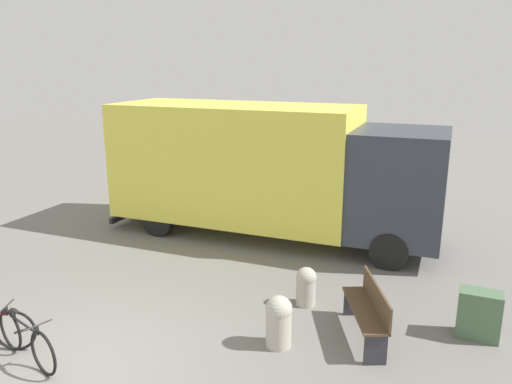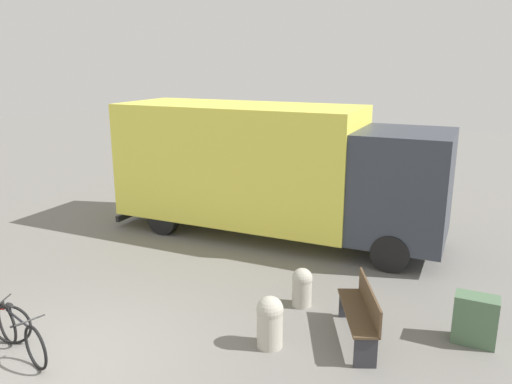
{
  "view_description": "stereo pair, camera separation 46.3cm",
  "coord_description": "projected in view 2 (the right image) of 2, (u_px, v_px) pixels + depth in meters",
  "views": [
    {
      "loc": [
        5.03,
        -4.76,
        4.38
      ],
      "look_at": [
        1.05,
        4.52,
        1.72
      ],
      "focal_mm": 35.0,
      "sensor_mm": 36.0,
      "label": 1
    },
    {
      "loc": [
        5.45,
        -4.56,
        4.38
      ],
      "look_at": [
        1.05,
        4.52,
        1.72
      ],
      "focal_mm": 35.0,
      "sensor_mm": 36.0,
      "label": 2
    }
  ],
  "objects": [
    {
      "name": "ground_plane",
      "position": [
        60.0,
        366.0,
        7.39
      ],
      "size": [
        60.0,
        60.0,
        0.0
      ],
      "primitive_type": "plane",
      "color": "slate"
    },
    {
      "name": "delivery_truck",
      "position": [
        271.0,
        167.0,
        12.54
      ],
      "size": [
        8.38,
        2.67,
        3.33
      ],
      "rotation": [
        0.0,
        0.0,
        0.03
      ],
      "color": "#EAE04C",
      "rests_on": "ground"
    },
    {
      "name": "park_bench",
      "position": [
        362.0,
        311.0,
        7.95
      ],
      "size": [
        1.04,
        1.63,
        0.93
      ],
      "rotation": [
        0.0,
        0.0,
        2.0
      ],
      "color": "brown",
      "rests_on": "ground"
    },
    {
      "name": "bicycle_middle",
      "position": [
        20.0,
        334.0,
        7.58
      ],
      "size": [
        1.64,
        0.6,
        0.77
      ],
      "rotation": [
        0.0,
        0.0,
        -0.29
      ],
      "color": "black",
      "rests_on": "ground"
    },
    {
      "name": "bollard_near_bench",
      "position": [
        270.0,
        320.0,
        7.8
      ],
      "size": [
        0.43,
        0.43,
        0.85
      ],
      "color": "#B2AD9E",
      "rests_on": "ground"
    },
    {
      "name": "bollard_far_bench",
      "position": [
        302.0,
        286.0,
        9.13
      ],
      "size": [
        0.38,
        0.38,
        0.73
      ],
      "color": "#B2AD9E",
      "rests_on": "ground"
    },
    {
      "name": "utility_box",
      "position": [
        475.0,
        320.0,
        7.92
      ],
      "size": [
        0.66,
        0.38,
        0.81
      ],
      "color": "#4C6B4C",
      "rests_on": "ground"
    }
  ]
}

